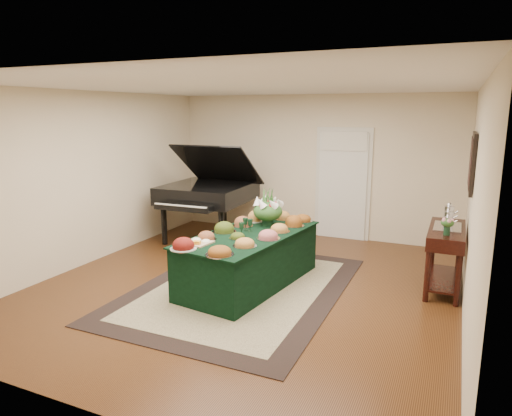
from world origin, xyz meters
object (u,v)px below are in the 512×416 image
at_px(floral_centerpiece, 268,208).
at_px(grand_piano, 208,192).
at_px(buffet_table, 249,259).
at_px(mahogany_sideboard, 446,242).

relative_size(floral_centerpiece, grand_piano, 0.24).
xyz_separation_m(buffet_table, floral_centerpiece, (0.05, 0.54, 0.63)).
relative_size(buffet_table, grand_piano, 1.30).
xyz_separation_m(grand_piano, mahogany_sideboard, (4.17, -0.89, -0.24)).
height_order(buffet_table, mahogany_sideboard, mahogany_sideboard).
height_order(floral_centerpiece, mahogany_sideboard, floral_centerpiece).
bearing_deg(buffet_table, mahogany_sideboard, 20.38).
bearing_deg(grand_piano, mahogany_sideboard, -12.01).
xyz_separation_m(floral_centerpiece, grand_piano, (-1.74, 1.27, -0.09)).
bearing_deg(mahogany_sideboard, grand_piano, 167.99).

